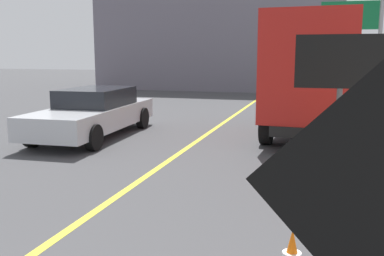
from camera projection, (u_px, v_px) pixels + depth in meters
lane_center_stripe at (124, 192)px, 7.50m from camera, size 0.14×36.00×0.01m
roadwork_sign at (375, 201)px, 2.64m from camera, size 1.62×0.24×2.33m
arrow_board_trailer at (336, 158)px, 7.95m from camera, size 1.60×1.83×2.70m
box_truck at (315, 73)px, 12.47m from camera, size 2.67×6.62×3.39m
pickup_car at (94, 112)px, 12.50m from camera, size 2.13×5.24×1.38m
highway_guide_sign at (363, 31)px, 20.25m from camera, size 2.79×0.28×5.00m
far_building_block at (222, 19)px, 30.28m from camera, size 16.02×7.44×9.53m
traffic_cone_mid_lane at (313, 193)px, 6.33m from camera, size 0.36×0.36×0.73m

